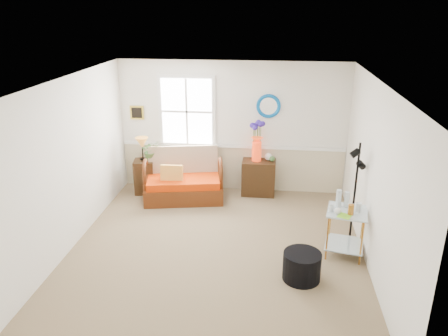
# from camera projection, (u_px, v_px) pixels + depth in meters

# --- Properties ---
(floor) EXTENTS (4.50, 5.00, 0.01)m
(floor) POSITION_uv_depth(u_px,v_px,m) (216.00, 251.00, 6.77)
(floor) COLOR #806A4D
(floor) RESTS_ON ground
(ceiling) EXTENTS (4.50, 5.00, 0.01)m
(ceiling) POSITION_uv_depth(u_px,v_px,m) (214.00, 82.00, 5.85)
(ceiling) COLOR white
(ceiling) RESTS_ON walls
(walls) EXTENTS (4.51, 5.01, 2.60)m
(walls) POSITION_uv_depth(u_px,v_px,m) (215.00, 173.00, 6.31)
(walls) COLOR white
(walls) RESTS_ON floor
(wainscot) EXTENTS (4.46, 0.02, 0.90)m
(wainscot) POSITION_uv_depth(u_px,v_px,m) (232.00, 168.00, 8.92)
(wainscot) COLOR #C6B793
(wainscot) RESTS_ON walls
(chair_rail) EXTENTS (4.46, 0.04, 0.06)m
(chair_rail) POSITION_uv_depth(u_px,v_px,m) (232.00, 146.00, 8.74)
(chair_rail) COLOR white
(chair_rail) RESTS_ON walls
(window) EXTENTS (1.14, 0.06, 1.44)m
(window) POSITION_uv_depth(u_px,v_px,m) (187.00, 112.00, 8.60)
(window) COLOR white
(window) RESTS_ON walls
(picture) EXTENTS (0.28, 0.03, 0.28)m
(picture) POSITION_uv_depth(u_px,v_px,m) (137.00, 113.00, 8.74)
(picture) COLOR #B1942D
(picture) RESTS_ON walls
(mirror) EXTENTS (0.47, 0.07, 0.47)m
(mirror) POSITION_uv_depth(u_px,v_px,m) (268.00, 106.00, 8.38)
(mirror) COLOR blue
(mirror) RESTS_ON walls
(loveseat) EXTENTS (1.62, 1.11, 0.97)m
(loveseat) POSITION_uv_depth(u_px,v_px,m) (183.00, 176.00, 8.41)
(loveseat) COLOR brown
(loveseat) RESTS_ON floor
(throw_pillow) EXTENTS (0.43, 0.13, 0.42)m
(throw_pillow) POSITION_uv_depth(u_px,v_px,m) (172.00, 176.00, 8.28)
(throw_pillow) COLOR orange
(throw_pillow) RESTS_ON loveseat
(lamp_stand) EXTENTS (0.44, 0.44, 0.68)m
(lamp_stand) POSITION_uv_depth(u_px,v_px,m) (145.00, 176.00, 8.76)
(lamp_stand) COLOR #331D0B
(lamp_stand) RESTS_ON floor
(table_lamp) EXTENTS (0.27, 0.27, 0.46)m
(table_lamp) POSITION_uv_depth(u_px,v_px,m) (142.00, 149.00, 8.59)
(table_lamp) COLOR orange
(table_lamp) RESTS_ON lamp_stand
(potted_plant) EXTENTS (0.49, 0.51, 0.31)m
(potted_plant) POSITION_uv_depth(u_px,v_px,m) (151.00, 153.00, 8.61)
(potted_plant) COLOR #406932
(potted_plant) RESTS_ON lamp_stand
(cabinet) EXTENTS (0.66, 0.42, 0.70)m
(cabinet) POSITION_uv_depth(u_px,v_px,m) (258.00, 177.00, 8.68)
(cabinet) COLOR #331D0B
(cabinet) RESTS_ON floor
(flower_vase) EXTENTS (0.29, 0.29, 0.79)m
(flower_vase) POSITION_uv_depth(u_px,v_px,m) (257.00, 141.00, 8.45)
(flower_vase) COLOR red
(flower_vase) RESTS_ON cabinet
(side_table) EXTENTS (0.67, 0.67, 0.73)m
(side_table) POSITION_uv_depth(u_px,v_px,m) (345.00, 233.00, 6.56)
(side_table) COLOR #C0802E
(side_table) RESTS_ON floor
(tabletop_items) EXTENTS (0.59, 0.59, 0.27)m
(tabletop_items) POSITION_uv_depth(u_px,v_px,m) (345.00, 203.00, 6.38)
(tabletop_items) COLOR silver
(tabletop_items) RESTS_ON side_table
(floor_lamp) EXTENTS (0.30, 0.30, 1.66)m
(floor_lamp) POSITION_uv_depth(u_px,v_px,m) (355.00, 194.00, 6.74)
(floor_lamp) COLOR black
(floor_lamp) RESTS_ON floor
(ottoman) EXTENTS (0.55, 0.55, 0.40)m
(ottoman) POSITION_uv_depth(u_px,v_px,m) (302.00, 266.00, 6.01)
(ottoman) COLOR black
(ottoman) RESTS_ON floor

